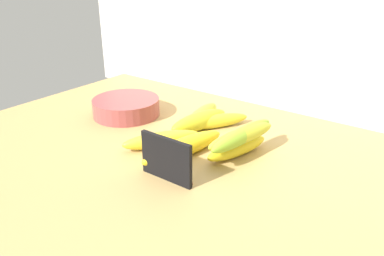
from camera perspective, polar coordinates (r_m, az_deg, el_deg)
The scene contains 11 objects.
counter_top at distance 77.89cm, azimuth -1.94°, elevation -5.57°, with size 110.00×76.00×3.00cm, color tan.
chalkboard_sign at distance 68.54cm, azimuth -3.83°, elevation -4.87°, with size 11.00×1.80×8.40cm.
fruit_bowl at distance 99.50cm, azimuth -9.80°, elevation 3.14°, with size 17.00×17.00×4.41cm, color #954244.
banana_0 at distance 78.18cm, azimuth 6.77°, elevation -2.97°, with size 15.63×3.39×3.39cm, color yellow.
banana_1 at distance 89.46cm, azimuth 1.11°, elevation 1.07°, with size 16.43×4.30×4.30cm, color gold.
banana_2 at distance 93.54cm, azimuth 1.54°, elevation 1.96°, with size 15.08×3.88×3.88cm, color #ACB230.
banana_3 at distance 81.30cm, azimuth -4.55°, elevation -1.74°, with size 17.06×3.50×3.50cm, color yellow.
banana_4 at distance 90.78cm, azimuth 3.50°, elevation 1.03°, with size 16.81×3.30×3.30cm, color gold.
banana_5 at distance 77.40cm, azimuth -1.32°, elevation -2.84°, with size 20.55×3.98×3.98cm, color yellow.
banana_6 at distance 75.51cm, azimuth 7.41°, elevation -1.20°, with size 17.36×3.29×3.29cm, color gold.
banana_7 at distance 75.87cm, azimuth 7.55°, elevation -1.06°, with size 19.18×3.35×3.35cm, color #8BB72B.
Camera 1 is at (42.58, -52.96, 39.57)cm, focal length 35.67 mm.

